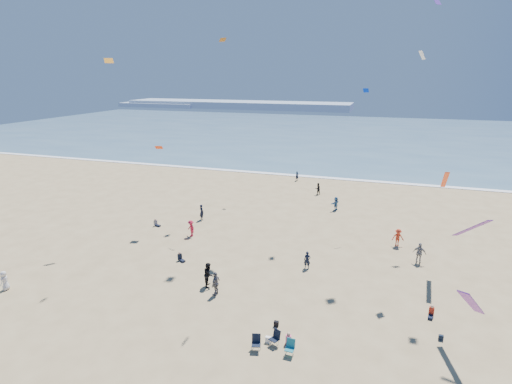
% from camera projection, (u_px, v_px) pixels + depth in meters
% --- Properties ---
extents(ground, '(220.00, 220.00, 0.00)m').
position_uv_depth(ground, '(181.00, 360.00, 23.12)').
color(ground, tan).
rests_on(ground, ground).
extents(ocean, '(220.00, 100.00, 0.06)m').
position_uv_depth(ocean, '(346.00, 134.00, 109.80)').
color(ocean, '#476B84').
rests_on(ocean, ground).
extents(surf_line, '(220.00, 1.20, 0.08)m').
position_uv_depth(surf_line, '(315.00, 177.00, 64.17)').
color(surf_line, white).
rests_on(surf_line, ground).
extents(headland_far, '(110.00, 20.00, 3.20)m').
position_uv_depth(headland_far, '(237.00, 105.00, 195.48)').
color(headland_far, '#7A8EA8').
rests_on(headland_far, ground).
extents(headland_near, '(40.00, 14.00, 2.00)m').
position_uv_depth(headland_near, '(160.00, 105.00, 202.88)').
color(headland_near, '#7A8EA8').
rests_on(headland_near, ground).
extents(standing_flyers, '(31.38, 52.18, 1.94)m').
position_uv_depth(standing_flyers, '(284.00, 248.00, 35.97)').
color(standing_flyers, silver).
rests_on(standing_flyers, ground).
extents(seated_group, '(27.90, 23.23, 0.84)m').
position_uv_depth(seated_group, '(244.00, 291.00, 29.64)').
color(seated_group, white).
rests_on(seated_group, ground).
extents(chair_cluster, '(2.68, 1.57, 1.00)m').
position_uv_depth(chair_cluster, '(273.00, 343.00, 23.76)').
color(chair_cluster, black).
rests_on(chair_cluster, ground).
extents(white_tote, '(0.35, 0.20, 0.40)m').
position_uv_depth(white_tote, '(268.00, 340.00, 24.58)').
color(white_tote, white).
rests_on(white_tote, ground).
extents(black_backpack, '(0.30, 0.22, 0.38)m').
position_uv_depth(black_backpack, '(276.00, 324.00, 26.15)').
color(black_backpack, black).
rests_on(black_backpack, ground).
extents(navy_bag, '(0.28, 0.18, 0.34)m').
position_uv_depth(navy_bag, '(441.00, 338.00, 24.81)').
color(navy_bag, black).
rests_on(navy_bag, ground).
extents(kites_aloft, '(32.78, 47.61, 29.13)m').
position_uv_depth(kites_aloft, '(361.00, 87.00, 28.43)').
color(kites_aloft, orange).
rests_on(kites_aloft, ground).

